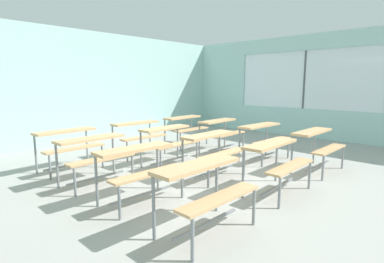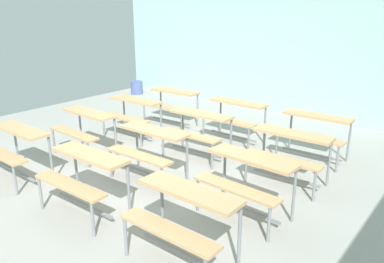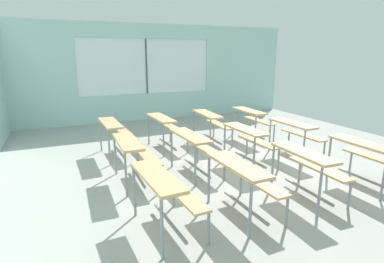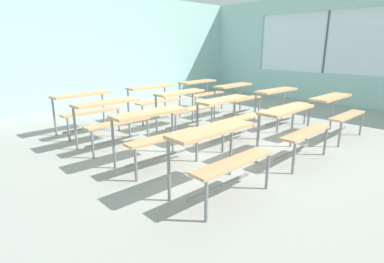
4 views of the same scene
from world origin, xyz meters
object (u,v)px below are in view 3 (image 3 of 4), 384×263
(desk_bench_r1c1, at_px, (250,137))
(desk_bench_r2c0, at_px, (244,175))
(desk_bench_r0c0, at_px, (367,152))
(desk_bench_r0c1, at_px, (296,130))
(desk_bench_r2c1, at_px, (195,143))
(desk_bench_r0c2, at_px, (252,117))
(desk_bench_r2c2, at_px, (166,124))
(desk_bench_r3c1, at_px, (135,150))
(desk_bench_r3c0, at_px, (166,187))
(desk_bench_r1c2, at_px, (211,120))
(desk_bench_r1c0, at_px, (309,162))
(desk_bench_r3c2, at_px, (116,130))

(desk_bench_r1c1, bearing_deg, desk_bench_r2c0, 142.78)
(desk_bench_r0c0, bearing_deg, desk_bench_r0c1, 1.02)
(desk_bench_r0c1, xyz_separation_m, desk_bench_r2c1, (-0.05, 2.29, 0.00))
(desk_bench_r0c2, bearing_deg, desk_bench_r0c1, -179.80)
(desk_bench_r1c1, xyz_separation_m, desk_bench_r2c2, (1.63, 1.12, 0.00))
(desk_bench_r0c2, relative_size, desk_bench_r3c1, 0.99)
(desk_bench_r2c0, distance_m, desk_bench_r3c0, 1.06)
(desk_bench_r0c2, xyz_separation_m, desk_bench_r1c1, (-1.59, 1.15, 0.00))
(desk_bench_r0c2, bearing_deg, desk_bench_r2c2, 88.53)
(desk_bench_r0c0, height_order, desk_bench_r1c2, same)
(desk_bench_r1c0, xyz_separation_m, desk_bench_r2c1, (1.54, 1.12, 0.00))
(desk_bench_r1c1, distance_m, desk_bench_r2c1, 1.14)
(desk_bench_r1c1, bearing_deg, desk_bench_r2c1, 88.91)
(desk_bench_r0c1, xyz_separation_m, desk_bench_r3c0, (-1.57, 3.36, 0.00))
(desk_bench_r0c1, distance_m, desk_bench_r3c0, 3.71)
(desk_bench_r1c2, xyz_separation_m, desk_bench_r2c2, (0.01, 1.14, 0.00))
(desk_bench_r1c1, bearing_deg, desk_bench_r0c1, -88.98)
(desk_bench_r0c0, relative_size, desk_bench_r2c0, 0.99)
(desk_bench_r2c0, height_order, desk_bench_r2c2, same)
(desk_bench_r2c0, bearing_deg, desk_bench_r0c1, -56.47)
(desk_bench_r0c1, distance_m, desk_bench_r1c2, 1.95)
(desk_bench_r1c2, bearing_deg, desk_bench_r2c2, 92.26)
(desk_bench_r0c0, height_order, desk_bench_r0c1, same)
(desk_bench_r0c0, xyz_separation_m, desk_bench_r2c2, (3.19, 2.29, 0.00))
(desk_bench_r3c0, bearing_deg, desk_bench_r2c1, -37.86)
(desk_bench_r1c0, relative_size, desk_bench_r1c1, 1.00)
(desk_bench_r1c0, relative_size, desk_bench_r3c0, 0.99)
(desk_bench_r2c1, xyz_separation_m, desk_bench_r2c2, (1.64, -0.02, 0.00))
(desk_bench_r0c1, xyz_separation_m, desk_bench_r1c0, (-1.58, 1.17, 0.00))
(desk_bench_r1c1, bearing_deg, desk_bench_r1c0, 178.27)
(desk_bench_r0c2, bearing_deg, desk_bench_r3c2, 90.23)
(desk_bench_r0c1, height_order, desk_bench_r2c0, same)
(desk_bench_r2c0, xyz_separation_m, desk_bench_r3c0, (0.05, 1.05, 0.00))
(desk_bench_r2c1, height_order, desk_bench_r3c1, same)
(desk_bench_r1c1, height_order, desk_bench_r1c2, same)
(desk_bench_r0c1, bearing_deg, desk_bench_r1c2, 34.30)
(desk_bench_r0c1, relative_size, desk_bench_r3c1, 1.00)
(desk_bench_r2c2, distance_m, desk_bench_r3c2, 1.11)
(desk_bench_r1c2, xyz_separation_m, desk_bench_r3c0, (-3.15, 2.22, 0.00))
(desk_bench_r2c0, relative_size, desk_bench_r3c1, 1.00)
(desk_bench_r2c2, height_order, desk_bench_r3c1, same)
(desk_bench_r1c2, distance_m, desk_bench_r3c0, 3.85)
(desk_bench_r3c2, bearing_deg, desk_bench_r2c1, -146.59)
(desk_bench_r0c0, distance_m, desk_bench_r2c1, 2.79)
(desk_bench_r2c1, bearing_deg, desk_bench_r0c0, -126.10)
(desk_bench_r2c1, bearing_deg, desk_bench_r1c0, -146.01)
(desk_bench_r0c0, xyz_separation_m, desk_bench_r2c1, (1.56, 2.31, 0.00))
(desk_bench_r1c2, bearing_deg, desk_bench_r3c0, 147.49)
(desk_bench_r2c0, bearing_deg, desk_bench_r2c1, -2.03)
(desk_bench_r0c1, height_order, desk_bench_r0c2, same)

